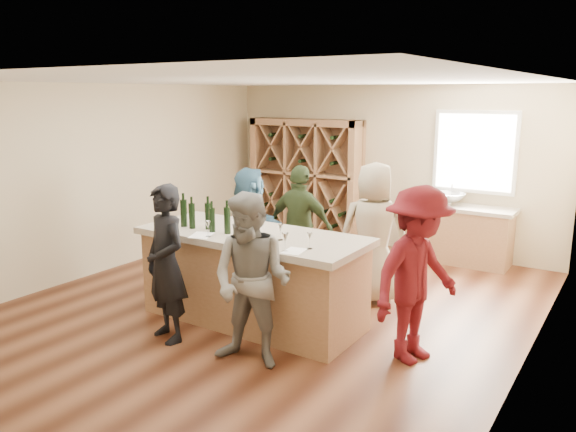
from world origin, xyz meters
The scene contains 34 objects.
floor centered at (0.00, 0.00, -0.05)m, with size 6.00×7.00×0.10m, color #552E1B.
ceiling centered at (0.00, 0.00, 2.85)m, with size 6.00×7.00×0.10m, color white.
wall_back centered at (0.00, 3.55, 1.40)m, with size 6.00×0.10×2.80m, color #C1B08C.
wall_left centered at (-3.05, 0.00, 1.40)m, with size 0.10×7.00×2.80m, color #C1B08C.
wall_right centered at (3.05, 0.00, 1.40)m, with size 0.10×7.00×2.80m, color #C1B08C.
window_frame centered at (1.50, 3.47, 1.75)m, with size 1.30×0.06×1.30m, color white.
window_pane centered at (1.50, 3.44, 1.75)m, with size 1.18×0.01×1.18m, color white.
wine_rack centered at (-1.50, 3.27, 1.10)m, with size 2.20×0.45×2.20m, color #936846.
back_counter_base centered at (1.40, 3.20, 0.43)m, with size 1.60×0.58×0.86m, color #936846.
back_counter_top centered at (1.40, 3.20, 0.89)m, with size 1.70×0.62×0.06m, color #AB9F8C.
sink centered at (1.20, 3.20, 1.01)m, with size 0.54×0.54×0.19m, color silver.
faucet centered at (1.20, 3.38, 1.07)m, with size 0.02×0.02×0.30m, color silver.
tasting_counter_base centered at (0.06, -0.51, 0.50)m, with size 2.60×1.00×1.00m, color #936846.
tasting_counter_top centered at (0.06, -0.51, 1.04)m, with size 2.72×1.12×0.08m, color #AB9F8C.
wine_bottle_a centered at (-0.81, -0.71, 1.24)m, with size 0.08×0.08×0.33m, color black.
wine_bottle_b centered at (-0.66, -0.73, 1.23)m, with size 0.07×0.07×0.30m, color black.
wine_bottle_c centered at (-0.48, -0.65, 1.24)m, with size 0.08×0.08×0.31m, color black.
wine_bottle_d centered at (-0.34, -0.74, 1.22)m, with size 0.07×0.07×0.29m, color black.
wine_bottle_e centered at (-0.15, -0.70, 1.23)m, with size 0.08×0.08×0.31m, color black.
wine_glass_a centered at (-0.23, -0.94, 1.17)m, with size 0.07×0.07×0.18m, color white.
wine_glass_b centered at (0.22, -0.97, 1.18)m, with size 0.07×0.07×0.20m, color white.
wine_glass_c centered at (0.82, -0.96, 1.18)m, with size 0.08×0.08×0.20m, color white.
wine_glass_d centered at (0.53, -0.62, 1.17)m, with size 0.07×0.07×0.18m, color white.
wine_glass_e centered at (0.98, -0.75, 1.16)m, with size 0.06×0.06×0.16m, color white.
tasting_menu_a centered at (-0.34, -0.93, 1.08)m, with size 0.22×0.30×0.00m, color white.
tasting_menu_b centered at (0.29, -0.87, 1.08)m, with size 0.24×0.32×0.00m, color white.
tasting_menu_c centered at (0.89, -0.91, 1.08)m, with size 0.20×0.27×0.00m, color white.
person_near_left centered at (-0.41, -1.43, 0.86)m, with size 0.63×0.46×1.72m, color black.
person_near_right centered at (0.72, -1.40, 0.87)m, with size 0.84×0.46×1.74m, color slate.
person_server centered at (2.03, -0.43, 0.90)m, with size 1.16×0.54×1.79m, color #590F14.
person_far_mid centered at (-0.09, 0.80, 0.86)m, with size 1.00×0.51×1.71m, color #263319.
person_far_right centered at (0.98, 0.85, 0.91)m, with size 0.89×0.58×1.82m, color gray.
person_far_left centered at (-0.99, 0.86, 0.81)m, with size 1.50×0.54×1.62m, color #335972.
wine_bottle_f centered at (0.11, -0.81, 1.23)m, with size 0.07×0.07×0.30m, color black.
Camera 1 is at (3.83, -5.57, 2.65)m, focal length 35.00 mm.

